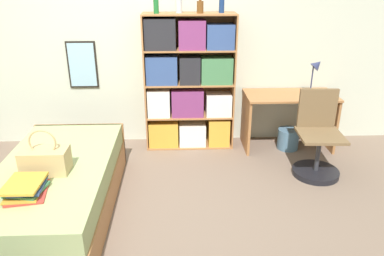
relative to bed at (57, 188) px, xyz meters
The scene contains 14 objects.
ground_plane 0.69m from the bed, ahead, with size 14.00×14.00×0.00m, color #756051.
wall_back 2.06m from the bed, 68.53° to the left, with size 10.00×0.09×2.60m.
bed is the anchor object (origin of this frame).
handbag 0.39m from the bed, 94.09° to the right, with size 0.39×0.22×0.40m.
book_stack_on_bed 0.57m from the bed, 97.29° to the right, with size 0.34×0.40×0.10m.
bookcase 1.98m from the bed, 48.23° to the left, with size 1.10×0.34×1.66m.
bottle_green 2.23m from the bed, 56.71° to the left, with size 0.06×0.06×0.22m.
bottle_brown 2.39m from the bed, 50.90° to the left, with size 0.08×0.08×0.29m.
bottle_clear 2.48m from the bed, 44.83° to the left, with size 0.08×0.08×0.19m.
bottle_blue 2.66m from the bed, 40.95° to the left, with size 0.06×0.06×0.23m.
desk 2.86m from the bed, 27.57° to the left, with size 1.11×0.56×0.71m.
desk_lamp 3.17m from the bed, 24.95° to the left, with size 0.20×0.15×0.45m.
desk_chair 2.73m from the bed, 13.18° to the left, with size 0.51×0.51×0.93m.
waste_bin 2.83m from the bed, 26.48° to the left, with size 0.27×0.27×0.26m.
Camera 1 is at (0.48, -3.02, 2.09)m, focal length 35.00 mm.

